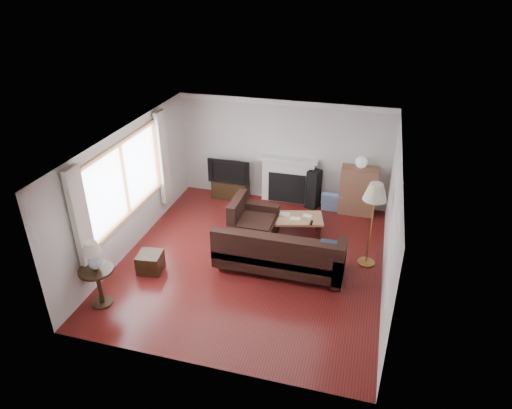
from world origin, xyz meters
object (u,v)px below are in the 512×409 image
(bookshelf, at_px, (358,191))
(sectional_sofa, at_px, (280,250))
(tv_stand, at_px, (231,189))
(floor_lamp, at_px, (371,225))
(side_table, at_px, (99,286))
(coffee_table, at_px, (295,226))

(bookshelf, bearing_deg, sectional_sofa, -115.20)
(bookshelf, bearing_deg, tv_stand, -179.57)
(floor_lamp, xyz_separation_m, side_table, (-4.33, -2.41, -0.50))
(coffee_table, xyz_separation_m, side_table, (-2.79, -3.07, 0.14))
(tv_stand, xyz_separation_m, bookshelf, (3.08, 0.02, 0.35))
(sectional_sofa, bearing_deg, tv_stand, 125.05)
(coffee_table, bearing_deg, tv_stand, 130.82)
(tv_stand, bearing_deg, floor_lamp, -30.17)
(coffee_table, height_order, floor_lamp, floor_lamp)
(coffee_table, relative_size, floor_lamp, 0.65)
(tv_stand, relative_size, floor_lamp, 0.51)
(tv_stand, relative_size, side_table, 1.22)
(tv_stand, relative_size, bookshelf, 0.78)
(tv_stand, height_order, bookshelf, bookshelf)
(bookshelf, distance_m, sectional_sofa, 2.92)
(side_table, bearing_deg, floor_lamp, 29.15)
(floor_lamp, bearing_deg, coffee_table, 156.95)
(tv_stand, distance_m, coffee_table, 2.32)
(sectional_sofa, xyz_separation_m, coffee_table, (0.06, 1.28, -0.21))
(bookshelf, bearing_deg, floor_lamp, -80.02)
(tv_stand, height_order, sectional_sofa, sectional_sofa)
(tv_stand, distance_m, sectional_sofa, 3.20)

